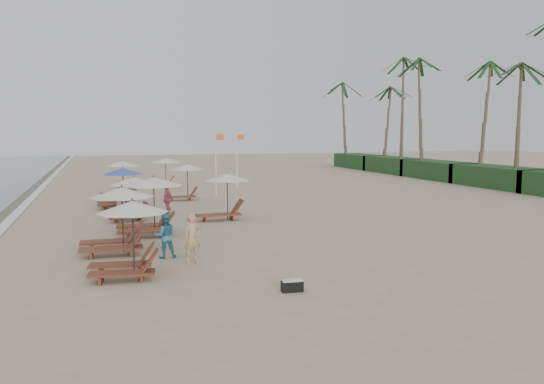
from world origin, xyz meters
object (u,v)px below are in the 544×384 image
object	(u,v)px
lounger_station_5	(119,181)
beachgoer_mid_a	(165,236)
inland_station_1	(185,177)
duffel_bag	(292,286)
lounger_station_2	(147,208)
inland_station_0	(223,193)
inland_station_2	(163,169)
beachgoer_far_b	(121,195)
lounger_station_1	(115,222)
lounger_station_4	(119,188)
beachgoer_far_a	(167,199)
lounger_station_3	(131,196)
flag_pole_near	(216,160)
beachgoer_near	(192,238)
lounger_station_0	(126,239)

from	to	relation	value
lounger_station_5	beachgoer_mid_a	size ratio (longest dim) A/B	1.68
inland_station_1	duffel_bag	xyz separation A→B (m)	(-0.30, -20.04, -1.29)
lounger_station_2	beachgoer_mid_a	xyz separation A→B (m)	(0.19, -4.37, -0.37)
inland_station_0	inland_station_2	world-z (taller)	same
inland_station_1	beachgoer_mid_a	size ratio (longest dim) A/B	1.68
beachgoer_far_b	inland_station_1	bearing A→B (deg)	-37.16
lounger_station_1	beachgoer_mid_a	size ratio (longest dim) A/B	1.78
lounger_station_4	beachgoer_far_a	bearing A→B (deg)	-56.85
lounger_station_3	flag_pole_near	xyz separation A→B (m)	(5.99, 8.33, 1.21)
beachgoer_far_a	beachgoer_near	bearing A→B (deg)	27.23
inland_station_0	beachgoer_far_b	distance (m)	6.48
lounger_station_5	inland_station_1	xyz separation A→B (m)	(3.91, -2.19, 0.36)
inland_station_2	beachgoer_far_b	bearing A→B (deg)	-107.24
inland_station_0	duffel_bag	bearing A→B (deg)	-94.10
inland_station_0	inland_station_2	size ratio (longest dim) A/B	1.03
lounger_station_1	lounger_station_4	bearing A→B (deg)	87.20
lounger_station_4	beachgoer_far_b	size ratio (longest dim) A/B	1.58
lounger_station_0	lounger_station_3	bearing A→B (deg)	85.90
beachgoer_far_a	beachgoer_far_b	world-z (taller)	beachgoer_far_b
lounger_station_1	lounger_station_2	world-z (taller)	lounger_station_2
inland_station_2	lounger_station_1	bearing A→B (deg)	-100.93
lounger_station_4	lounger_station_5	world-z (taller)	lounger_station_5
lounger_station_3	inland_station_2	bearing A→B (deg)	77.66
duffel_bag	inland_station_2	bearing A→B (deg)	90.25
lounger_station_5	inland_station_0	bearing A→B (deg)	-66.45
lounger_station_5	inland_station_2	xyz separation A→B (m)	(3.49, 5.93, 0.28)
inland_station_0	inland_station_1	distance (m)	8.09
inland_station_2	flag_pole_near	xyz separation A→B (m)	(2.73, -6.60, 1.02)
beachgoer_near	beachgoer_far_b	distance (m)	12.78
lounger_station_3	duffel_bag	bearing A→B (deg)	-75.65
lounger_station_2	beachgoer_far_a	bearing A→B (deg)	74.51
lounger_station_1	lounger_station_3	size ratio (longest dim) A/B	1.08
flag_pole_near	inland_station_2	bearing A→B (deg)	112.45
inland_station_0	beachgoer_mid_a	bearing A→B (deg)	-117.09
lounger_station_0	beachgoer_near	xyz separation A→B (m)	(2.12, 0.96, -0.29)
lounger_station_2	duffel_bag	size ratio (longest dim) A/B	4.78
lounger_station_1	lounger_station_5	world-z (taller)	lounger_station_5
lounger_station_3	beachgoer_far_a	world-z (taller)	lounger_station_3
lounger_station_2	beachgoer_far_a	xyz separation A→B (m)	(1.46, 5.25, -0.36)
inland_station_1	lounger_station_1	bearing A→B (deg)	-108.66
beachgoer_mid_a	flag_pole_near	size ratio (longest dim) A/B	0.36
lounger_station_4	beachgoer_far_b	world-z (taller)	lounger_station_4
lounger_station_1	beachgoer_mid_a	xyz separation A→B (m)	(1.58, -1.40, -0.31)
inland_station_1	beachgoer_near	world-z (taller)	inland_station_1
lounger_station_2	inland_station_2	world-z (taller)	lounger_station_2
lounger_station_5	beachgoer_near	xyz separation A→B (m)	(1.61, -18.36, -0.26)
lounger_station_3	beachgoer_far_a	bearing A→B (deg)	34.29
beachgoer_near	beachgoer_far_b	size ratio (longest dim) A/B	0.98
lounger_station_5	inland_station_0	world-z (taller)	lounger_station_5
beachgoer_far_b	inland_station_0	bearing A→B (deg)	-123.03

